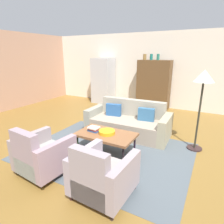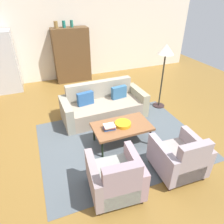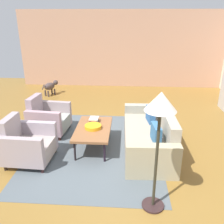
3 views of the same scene
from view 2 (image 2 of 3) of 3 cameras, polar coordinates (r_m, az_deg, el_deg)
ground_plane at (r=4.76m, az=-0.24°, el=-5.76°), size 11.47×11.47×0.00m
wall_back at (r=7.66m, az=-11.36°, el=19.69°), size 9.56×0.12×2.80m
area_rug at (r=4.53m, az=2.38°, el=-8.00°), size 3.40×2.60×0.01m
couch at (r=5.24m, az=-2.51°, el=1.77°), size 2.12×0.95×0.86m
coffee_table at (r=4.25m, az=2.77°, el=-4.22°), size 1.20×0.70×0.44m
armchair_left at (r=3.32m, az=1.18°, el=-18.35°), size 0.87×0.87×0.88m
armchair_right at (r=3.80m, az=18.61°, el=-12.39°), size 0.83×0.83×0.88m
fruit_bowl at (r=4.21m, az=3.07°, el=-3.35°), size 0.34×0.34×0.07m
book_stack at (r=4.09m, az=-0.76°, el=-4.24°), size 0.25×0.20×0.10m
cabinet at (r=7.42m, az=-11.23°, el=15.35°), size 1.20×0.51×1.80m
vase_tall at (r=7.16m, az=-15.48°, el=22.55°), size 0.12×0.12×0.21m
vase_round at (r=7.19m, az=-13.36°, el=22.86°), size 0.11×0.11×0.21m
vase_small at (r=7.23m, az=-11.26°, el=23.13°), size 0.10×0.10×0.21m
refrigerator at (r=7.26m, az=-28.26°, el=12.14°), size 0.80×0.73×1.85m
floor_lamp at (r=5.42m, az=14.74°, el=15.07°), size 0.40×0.40×1.72m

